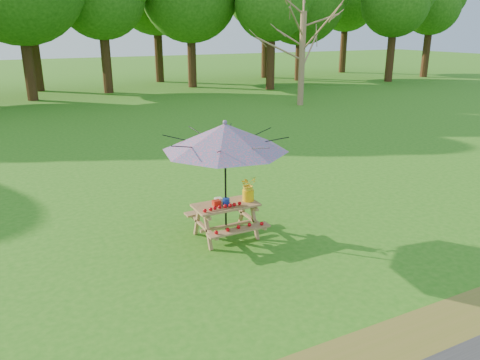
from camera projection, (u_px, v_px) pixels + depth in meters
name	position (u px, v px, depth m)	size (l,w,h in m)	color
ground	(390.00, 231.00, 9.21)	(120.00, 120.00, 0.00)	#2A7316
picnic_table	(226.00, 221.00, 8.85)	(1.20, 1.32, 0.67)	olive
patio_umbrella	(225.00, 137.00, 8.35)	(2.77, 2.77, 2.26)	black
produce_bins	(221.00, 202.00, 8.72)	(0.30, 0.36, 0.13)	red
tomatoes_row	(223.00, 207.00, 8.52)	(0.77, 0.13, 0.07)	red
flower_bucket	(248.00, 188.00, 8.84)	(0.34, 0.30, 0.49)	yellow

